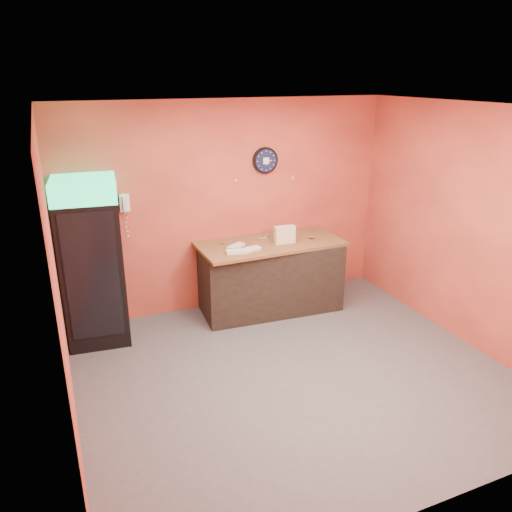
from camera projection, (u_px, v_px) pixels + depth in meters
floor at (294, 373)px, 5.46m from camera, size 4.50×4.50×0.00m
back_wall at (229, 207)px, 6.71m from camera, size 4.50×0.02×2.80m
left_wall at (58, 289)px, 4.16m from camera, size 0.02×4.00×2.80m
right_wall at (470, 228)px, 5.80m from camera, size 0.02×4.00×2.80m
ceiling at (302, 107)px, 4.49m from camera, size 4.50×4.00×0.02m
beverage_cooler at (93, 265)px, 5.84m from camera, size 0.77×0.78×2.00m
prep_counter at (270, 277)px, 6.83m from camera, size 1.92×0.95×0.93m
wall_clock at (265, 160)px, 6.67m from camera, size 0.35×0.06×0.35m
wall_phone at (124, 203)px, 6.09m from camera, size 0.12×0.10×0.22m
butcher_paper at (270, 243)px, 6.66m from camera, size 1.94×0.94×0.04m
sub_roll_stack at (285, 235)px, 6.56m from camera, size 0.28×0.11×0.23m
wrapped_sandwich_left at (237, 251)px, 6.24m from camera, size 0.30×0.16×0.04m
wrapped_sandwich_mid at (251, 249)px, 6.32m from camera, size 0.28×0.16×0.04m
wrapped_sandwich_right at (236, 246)px, 6.43m from camera, size 0.28×0.23×0.04m
kitchen_tool at (268, 236)px, 6.80m from camera, size 0.05×0.05×0.05m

